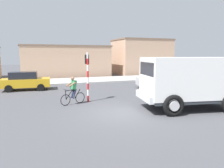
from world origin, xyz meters
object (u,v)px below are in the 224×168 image
Objects in this scene: car_white_mid at (160,79)px; truck_foreground at (190,80)px; cyclist at (73,90)px; car_red_near at (25,81)px; traffic_light_pole at (87,70)px.

truck_foreground is at bearing -109.72° from car_white_mid.
car_red_near is (-2.97, 6.67, -0.05)m from cyclist.
cyclist is at bearing -157.02° from car_white_mid.
truck_foreground reaches higher than cyclist.
car_white_mid is at bearing 22.81° from traffic_light_pole.
cyclist is 9.21m from car_white_mid.
cyclist is 0.40× the size of car_white_mid.
car_red_near is (-8.96, 10.03, -0.85)m from truck_foreground.
car_red_near is 11.86m from car_white_mid.
car_red_near is (-4.01, 6.20, -1.25)m from traffic_light_pole.
cyclist is at bearing 150.73° from truck_foreground.
truck_foreground is 1.80× the size of traffic_light_pole.
truck_foreground is 1.41× the size of car_red_near.
car_red_near is at bearing 164.98° from car_white_mid.
car_white_mid is (11.45, -3.07, 0.00)m from car_red_near.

